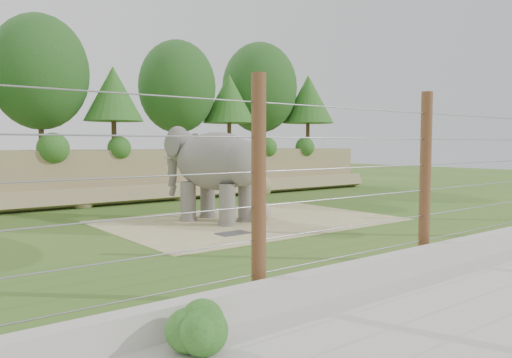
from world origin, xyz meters
TOP-DOWN VIEW (x-y plane):
  - ground at (0.00, 0.00)m, footprint 90.00×90.00m
  - back_embankment at (0.59, 12.68)m, footprint 30.00×5.52m
  - dirt_patch at (0.50, 3.00)m, footprint 10.00×7.00m
  - drain_grate at (-1.56, 1.16)m, footprint 1.00×0.60m
  - elephant at (-0.53, 3.60)m, footprint 2.95×4.49m
  - stone_ball at (0.68, 2.57)m, footprint 0.71×0.71m
  - retaining_wall at (0.00, -5.00)m, footprint 26.00×0.35m
  - barrier_fence at (0.00, -4.50)m, footprint 20.26×0.26m
  - walkway_shrub at (-7.10, -5.80)m, footprint 0.70×0.70m

SIDE VIEW (x-z plane):
  - ground at x=0.00m, z-range 0.00..0.00m
  - dirt_patch at x=0.50m, z-range 0.00..0.02m
  - drain_grate at x=-1.56m, z-range 0.02..0.05m
  - retaining_wall at x=0.00m, z-range 0.00..0.50m
  - walkway_shrub at x=-7.10m, z-range 0.01..0.71m
  - stone_ball at x=0.68m, z-range 0.02..0.73m
  - elephant at x=-0.53m, z-range 0.00..3.36m
  - barrier_fence at x=0.00m, z-range 0.00..4.00m
  - back_embankment at x=0.59m, z-range -0.42..8.35m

